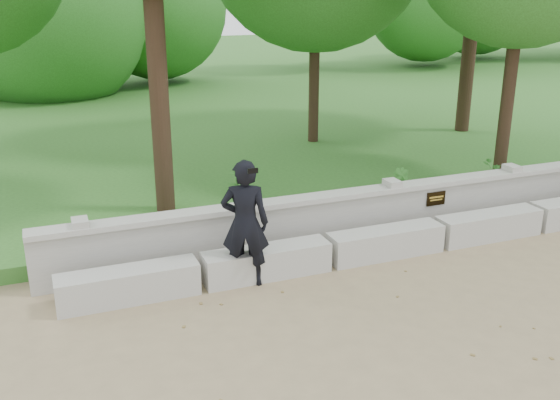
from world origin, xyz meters
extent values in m
plane|color=#8E7B57|center=(0.00, 0.00, 0.00)|extent=(80.00, 80.00, 0.00)
cube|color=#2C5820|center=(0.00, 14.00, 0.12)|extent=(40.00, 22.00, 0.25)
cube|color=#AEACA4|center=(-5.00, 1.90, 0.23)|extent=(1.90, 0.45, 0.45)
cube|color=#AEACA4|center=(-3.00, 1.90, 0.23)|extent=(1.90, 0.45, 0.45)
cube|color=#AEACA4|center=(-1.00, 1.90, 0.23)|extent=(1.90, 0.45, 0.45)
cube|color=#AEACA4|center=(1.00, 1.90, 0.23)|extent=(1.90, 0.45, 0.45)
cube|color=#A3A19A|center=(0.00, 2.60, 0.41)|extent=(12.50, 0.25, 0.82)
cube|color=#AEACA4|center=(0.00, 2.60, 0.86)|extent=(12.50, 0.35, 0.08)
cube|color=black|center=(0.30, 2.46, 0.62)|extent=(0.36, 0.02, 0.24)
imported|color=black|center=(-3.36, 1.80, 0.92)|extent=(0.79, 0.66, 1.84)
cube|color=black|center=(-3.36, 1.43, 1.78)|extent=(0.14, 0.07, 0.07)
cylinder|color=#382619|center=(-3.91, 4.64, 2.70)|extent=(0.33, 0.33, 4.91)
cylinder|color=#382619|center=(0.77, 8.53, 2.20)|extent=(0.26, 0.26, 3.91)
cylinder|color=#382619|center=(3.06, 4.10, 2.21)|extent=(0.26, 0.26, 3.91)
cylinder|color=#382619|center=(5.18, 8.16, 3.03)|extent=(0.38, 0.38, 5.56)
imported|color=#306F26|center=(-2.47, 4.96, 0.52)|extent=(0.34, 0.29, 0.54)
imported|color=#306F26|center=(0.18, 3.30, 0.59)|extent=(0.48, 0.47, 0.68)
imported|color=#306F26|center=(2.29, 3.30, 0.56)|extent=(0.68, 0.64, 0.62)
camera|label=1|loc=(-5.91, -5.92, 4.02)|focal=40.00mm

